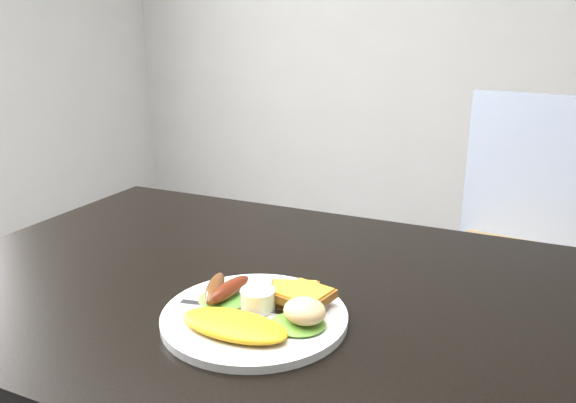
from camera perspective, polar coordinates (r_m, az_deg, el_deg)
dining_table at (r=0.98m, az=-2.39°, el=-9.18°), size 1.20×0.80×0.04m
dining_chair at (r=1.93m, az=22.56°, el=-5.98°), size 0.49×0.49×0.05m
person at (r=1.46m, az=2.87°, el=0.52°), size 0.60×0.47×1.50m
plate at (r=0.85m, az=-3.41°, el=-11.60°), size 0.28×0.28×0.01m
lettuce_left at (r=0.88m, az=-6.69°, el=-9.86°), size 0.10×0.10×0.01m
lettuce_right at (r=0.81m, az=1.01°, el=-12.34°), size 0.09×0.09×0.01m
omelette at (r=0.80m, az=-5.53°, el=-12.39°), size 0.17×0.08×0.02m
sausage_a at (r=0.88m, az=-7.42°, el=-8.72°), size 0.06×0.11×0.03m
sausage_b at (r=0.88m, az=-6.07°, el=-8.88°), size 0.04×0.10×0.02m
ramekin at (r=0.85m, az=-3.09°, el=-9.87°), size 0.07×0.07×0.03m
toast_a at (r=0.89m, az=0.61°, el=-9.42°), size 0.10×0.10×0.01m
toast_b at (r=0.86m, az=1.74°, el=-9.55°), size 0.09×0.09×0.01m
potato_salad at (r=0.81m, az=1.71°, el=-11.05°), size 0.08×0.08×0.03m
fork at (r=0.86m, az=-5.78°, el=-10.69°), size 0.16×0.04×0.00m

